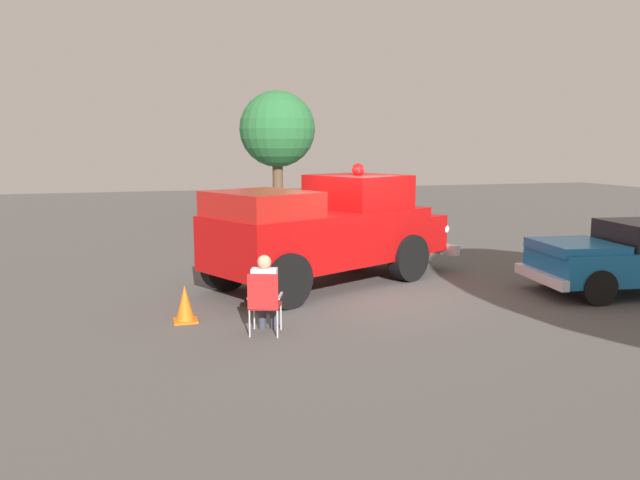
# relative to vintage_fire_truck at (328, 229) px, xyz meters

# --- Properties ---
(ground_plane) EXTENTS (60.00, 60.00, 0.00)m
(ground_plane) POSITION_rel_vintage_fire_truck_xyz_m (0.84, 0.38, -1.20)
(ground_plane) COLOR #514F4C
(vintage_fire_truck) EXTENTS (4.55, 6.30, 2.59)m
(vintage_fire_truck) POSITION_rel_vintage_fire_truck_xyz_m (0.00, 0.00, 0.00)
(vintage_fire_truck) COLOR black
(vintage_fire_truck) RESTS_ON ground
(classic_hot_rod) EXTENTS (2.42, 4.57, 1.46)m
(classic_hot_rod) POSITION_rel_vintage_fire_truck_xyz_m (2.61, 5.82, -0.45)
(classic_hot_rod) COLOR black
(classic_hot_rod) RESTS_ON ground
(lawn_chair_near_truck) EXTENTS (0.64, 0.64, 1.02)m
(lawn_chair_near_truck) POSITION_rel_vintage_fire_truck_xyz_m (3.31, -2.10, -0.61)
(lawn_chair_near_truck) COLOR #B7BABF
(lawn_chair_near_truck) RESTS_ON ground
(spectator_seated) EXTENTS (0.63, 0.54, 1.29)m
(spectator_seated) POSITION_rel_vintage_fire_truck_xyz_m (3.19, -2.05, -0.50)
(spectator_seated) COLOR #383842
(spectator_seated) RESTS_ON ground
(oak_tree_right) EXTENTS (3.11, 3.11, 5.18)m
(oak_tree_right) POSITION_rel_vintage_fire_truck_xyz_m (-12.84, 1.88, 2.39)
(oak_tree_right) COLOR brown
(oak_tree_right) RESTS_ON ground
(traffic_cone) EXTENTS (0.40, 0.40, 0.64)m
(traffic_cone) POSITION_rel_vintage_fire_truck_xyz_m (2.14, -3.24, -0.89)
(traffic_cone) COLOR orange
(traffic_cone) RESTS_ON ground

